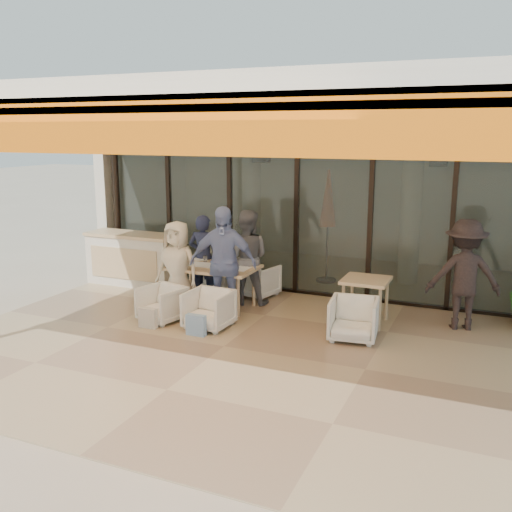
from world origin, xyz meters
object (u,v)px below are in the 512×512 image
at_px(chair_near_left, 162,302).
at_px(side_table, 366,285).
at_px(chair_near_right, 209,308).
at_px(diner_periwinkle, 223,264).
at_px(host_counter, 133,259).
at_px(diner_cream, 177,268).
at_px(standing_woman, 464,275).
at_px(dining_table, 213,269).
at_px(diner_grey, 246,258).
at_px(diner_navy, 204,257).
at_px(chair_far_right, 258,279).
at_px(chair_far_left, 217,273).
at_px(side_chair, 353,317).

bearing_deg(chair_near_left, side_table, 35.64).
height_order(chair_near_right, diner_periwinkle, diner_periwinkle).
relative_size(host_counter, chair_near_right, 2.78).
bearing_deg(diner_cream, chair_near_left, -89.87).
bearing_deg(standing_woman, dining_table, -7.36).
bearing_deg(diner_grey, side_table, 157.88).
relative_size(dining_table, side_table, 2.01).
distance_m(diner_grey, standing_woman, 3.56).
height_order(diner_navy, side_table, diner_navy).
relative_size(chair_far_right, diner_cream, 0.43).
xyz_separation_m(chair_near_right, standing_woman, (3.55, 1.51, 0.52)).
bearing_deg(standing_woman, chair_far_left, -20.36).
bearing_deg(diner_navy, chair_near_left, 85.33).
relative_size(dining_table, standing_woman, 0.88).
bearing_deg(dining_table, side_chair, -12.42).
height_order(host_counter, chair_far_right, host_counter).
bearing_deg(chair_far_right, host_counter, 18.89).
bearing_deg(dining_table, chair_far_left, 113.70).
xyz_separation_m(dining_table, side_chair, (2.58, -0.57, -0.34)).
bearing_deg(side_chair, chair_near_left, -179.78).
bearing_deg(diner_grey, chair_far_right, -105.17).
bearing_deg(side_chair, host_counter, 157.73).
bearing_deg(chair_far_left, diner_navy, 90.54).
height_order(dining_table, chair_near_right, dining_table).
bearing_deg(diner_navy, dining_table, 128.35).
xyz_separation_m(diner_navy, diner_cream, (0.00, -0.90, 0.01)).
bearing_deg(chair_near_left, chair_far_left, 104.86).
bearing_deg(diner_navy, side_chair, 156.66).
bearing_deg(chair_far_left, diner_grey, 149.78).
distance_m(diner_navy, diner_cream, 0.90).
distance_m(diner_grey, side_chair, 2.43).
bearing_deg(diner_grey, chair_near_right, 74.83).
height_order(chair_near_left, side_chair, side_chair).
distance_m(chair_far_right, side_chair, 2.63).
xyz_separation_m(diner_cream, diner_periwinkle, (0.84, 0.00, 0.15)).
bearing_deg(diner_cream, chair_near_right, -30.63).
relative_size(chair_near_left, chair_near_right, 0.96).
bearing_deg(chair_near_left, chair_near_right, 14.86).
height_order(side_table, standing_woman, standing_woman).
xyz_separation_m(host_counter, side_table, (4.72, -0.53, 0.11)).
bearing_deg(host_counter, chair_near_right, -33.00).
relative_size(chair_near_left, diner_navy, 0.42).
bearing_deg(side_chair, diner_grey, 147.71).
height_order(chair_near_left, diner_grey, diner_grey).
distance_m(dining_table, chair_far_left, 1.08).
bearing_deg(chair_near_right, diner_grey, 92.45).
bearing_deg(chair_far_left, side_chair, 153.76).
distance_m(chair_far_left, chair_near_left, 1.90).
xyz_separation_m(chair_far_left, standing_woman, (4.39, -0.39, 0.50)).
bearing_deg(diner_periwinkle, side_table, 4.45).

